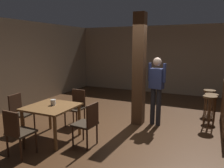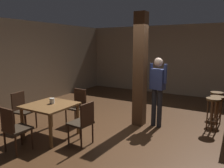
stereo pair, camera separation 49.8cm
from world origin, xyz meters
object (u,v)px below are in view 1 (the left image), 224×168
object	(u,v)px
chair_south	(17,131)
chair_east	(88,122)
standing_person	(156,86)
bar_stool_far	(209,96)
napkin_cup	(53,102)
chair_west	(20,111)
bar_stool_near	(210,104)
bar_stool_mid	(211,101)
chair_north	(76,106)
dining_table	(52,111)

from	to	relation	value
chair_south	chair_east	world-z (taller)	same
standing_person	bar_stool_far	bearing A→B (deg)	50.41
napkin_cup	chair_west	bearing A→B (deg)	-174.37
chair_south	bar_stool_near	xyz separation A→B (m)	(3.10, 3.02, 0.09)
chair_south	chair_west	bearing A→B (deg)	135.56
chair_west	standing_person	world-z (taller)	standing_person
chair_south	standing_person	distance (m)	3.29
standing_person	bar_stool_mid	world-z (taller)	standing_person
chair_west	bar_stool_near	xyz separation A→B (m)	(4.00, 2.15, 0.09)
chair_south	bar_stool_near	bearing A→B (deg)	44.22
chair_north	standing_person	xyz separation A→B (m)	(1.83, 0.84, 0.50)
chair_south	standing_person	xyz separation A→B (m)	(1.86, 2.66, 0.50)
chair_north	napkin_cup	bearing A→B (deg)	-90.65
chair_south	bar_stool_far	xyz separation A→B (m)	(3.08, 4.14, 0.04)
bar_stool_near	napkin_cup	bearing A→B (deg)	-146.27
bar_stool_near	bar_stool_far	xyz separation A→B (m)	(-0.02, 1.12, -0.05)
dining_table	bar_stool_near	bearing A→B (deg)	34.62
chair_west	standing_person	xyz separation A→B (m)	(2.76, 1.79, 0.50)
dining_table	bar_stool_mid	distance (m)	4.12
chair_west	standing_person	bearing A→B (deg)	33.01
dining_table	standing_person	xyz separation A→B (m)	(1.84, 1.77, 0.38)
chair_north	bar_stool_far	size ratio (longest dim) A/B	1.22
chair_east	standing_person	size ratio (longest dim) A/B	0.52
chair_south	chair_north	xyz separation A→B (m)	(0.03, 1.82, 0.00)
standing_person	bar_stool_near	distance (m)	1.35
chair_south	standing_person	world-z (taller)	standing_person
chair_north	bar_stool_near	size ratio (longest dim) A/B	1.11
standing_person	bar_stool_far	xyz separation A→B (m)	(1.22, 1.48, -0.46)
chair_west	bar_stool_mid	world-z (taller)	chair_west
chair_west	standing_person	distance (m)	3.32
chair_south	standing_person	bearing A→B (deg)	55.03
standing_person	bar_stool_near	bearing A→B (deg)	16.04
chair_east	napkin_cup	distance (m)	0.94
chair_east	bar_stool_mid	xyz separation A→B (m)	(2.22, 2.69, 0.04)
chair_north	bar_stool_mid	distance (m)	3.58
dining_table	bar_stool_far	size ratio (longest dim) A/B	1.35
chair_north	chair_east	distance (m)	1.27
chair_south	napkin_cup	distance (m)	1.01
bar_stool_near	chair_west	bearing A→B (deg)	-151.76
dining_table	chair_east	world-z (taller)	chair_east
dining_table	bar_stool_mid	size ratio (longest dim) A/B	1.35
chair_south	bar_stool_mid	size ratio (longest dim) A/B	1.22
napkin_cup	bar_stool_mid	bearing A→B (deg)	40.29
chair_north	dining_table	bearing A→B (deg)	-90.38
bar_stool_mid	bar_stool_far	distance (m)	0.54
chair_south	bar_stool_near	world-z (taller)	chair_south
bar_stool_mid	bar_stool_near	bearing A→B (deg)	-93.37
dining_table	bar_stool_far	world-z (taller)	dining_table
chair_north	chair_east	world-z (taller)	same
chair_east	bar_stool_near	bearing A→B (deg)	43.95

